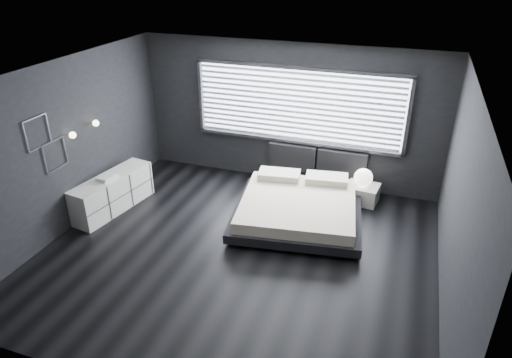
% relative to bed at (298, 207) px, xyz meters
% --- Properties ---
extents(room, '(6.04, 6.00, 2.80)m').
position_rel_bed_xyz_m(room, '(-0.64, -1.25, 1.14)').
color(room, black).
rests_on(room, ground).
extents(window, '(4.14, 0.09, 1.52)m').
position_rel_bed_xyz_m(window, '(-0.44, 1.44, 1.35)').
color(window, white).
rests_on(window, ground).
extents(headboard, '(1.96, 0.16, 0.52)m').
position_rel_bed_xyz_m(headboard, '(0.01, 1.39, 0.31)').
color(headboard, black).
rests_on(headboard, ground).
extents(sconce_near, '(0.18, 0.11, 0.11)m').
position_rel_bed_xyz_m(sconce_near, '(-3.52, -1.20, 1.34)').
color(sconce_near, silver).
rests_on(sconce_near, ground).
extents(sconce_far, '(0.18, 0.11, 0.11)m').
position_rel_bed_xyz_m(sconce_far, '(-3.52, -0.60, 1.34)').
color(sconce_far, silver).
rests_on(sconce_far, ground).
extents(wall_art_upper, '(0.01, 0.48, 0.48)m').
position_rel_bed_xyz_m(wall_art_upper, '(-3.62, -1.80, 1.59)').
color(wall_art_upper, '#47474C').
rests_on(wall_art_upper, ground).
extents(wall_art_lower, '(0.01, 0.48, 0.48)m').
position_rel_bed_xyz_m(wall_art_lower, '(-3.62, -1.55, 1.12)').
color(wall_art_lower, '#47474C').
rests_on(wall_art_lower, ground).
extents(bed, '(2.45, 2.37, 0.56)m').
position_rel_bed_xyz_m(bed, '(0.00, 0.00, 0.00)').
color(bed, black).
rests_on(bed, ground).
extents(nightstand, '(0.64, 0.55, 0.34)m').
position_rel_bed_xyz_m(nightstand, '(0.98, 1.06, -0.09)').
color(nightstand, white).
rests_on(nightstand, ground).
extents(orb_lamp, '(0.35, 0.35, 0.35)m').
position_rel_bed_xyz_m(orb_lamp, '(0.97, 1.03, 0.25)').
color(orb_lamp, white).
rests_on(orb_lamp, nightstand).
extents(dresser, '(0.73, 1.71, 0.66)m').
position_rel_bed_xyz_m(dresser, '(-3.29, -0.73, 0.07)').
color(dresser, white).
rests_on(dresser, ground).
extents(book_stack, '(0.32, 0.38, 0.07)m').
position_rel_bed_xyz_m(book_stack, '(-3.28, -0.83, 0.44)').
color(book_stack, silver).
rests_on(book_stack, dresser).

